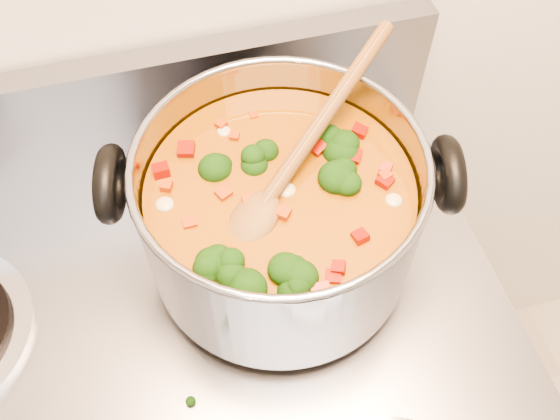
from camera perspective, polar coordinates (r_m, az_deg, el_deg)
The scene contains 3 objects.
stockpot at distance 0.60m, azimuth -0.01°, elevation -0.15°, with size 0.33×0.27×0.16m.
wooden_spoon at distance 0.57m, azimuth 0.86°, elevation 3.87°, with size 0.22×0.20×0.08m.
cooktop_crumbs at distance 0.75m, azimuth -8.79°, elevation 3.62°, with size 0.11×0.04×0.01m.
Camera 1 is at (0.12, 0.98, 1.51)m, focal length 40.00 mm.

